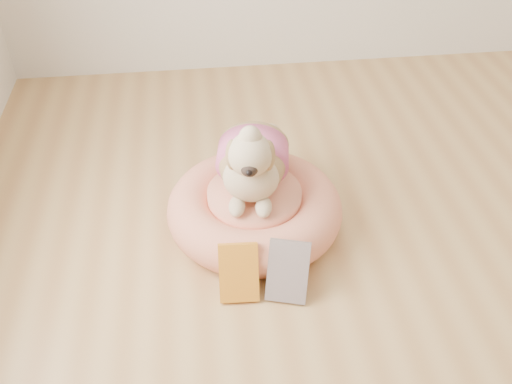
{
  "coord_description": "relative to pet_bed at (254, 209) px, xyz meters",
  "views": [
    {
      "loc": [
        -0.96,
        -1.0,
        1.62
      ],
      "look_at": [
        -0.74,
        0.73,
        0.22
      ],
      "focal_mm": 40.0,
      "sensor_mm": 36.0,
      "label": 1
    }
  ],
  "objects": [
    {
      "name": "floor",
      "position": [
        0.74,
        -0.78,
        -0.09
      ],
      "size": [
        4.5,
        4.5,
        0.0
      ],
      "primitive_type": "plane",
      "color": "#B6834B",
      "rests_on": "ground"
    },
    {
      "name": "dog",
      "position": [
        -0.0,
        0.04,
        0.28
      ],
      "size": [
        0.43,
        0.56,
        0.38
      ],
      "primitive_type": null,
      "rotation": [
        0.0,
        0.0,
        -0.16
      ],
      "color": "olive",
      "rests_on": "pet_bed"
    },
    {
      "name": "pet_bed",
      "position": [
        0.0,
        0.0,
        0.0
      ],
      "size": [
        0.72,
        0.72,
        0.19
      ],
      "color": "#DD7656",
      "rests_on": "floor"
    },
    {
      "name": "book_white",
      "position": [
        0.08,
        -0.38,
        0.01
      ],
      "size": [
        0.18,
        0.17,
        0.21
      ],
      "primitive_type": "cube",
      "rotation": [
        -0.54,
        0.0,
        -0.29
      ],
      "color": "silver",
      "rests_on": "floor"
    },
    {
      "name": "book_yellow",
      "position": [
        -0.1,
        -0.36,
        0.01
      ],
      "size": [
        0.15,
        0.13,
        0.21
      ],
      "primitive_type": "cube",
      "rotation": [
        -0.49,
        0.0,
        -0.06
      ],
      "color": "gold",
      "rests_on": "floor"
    }
  ]
}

